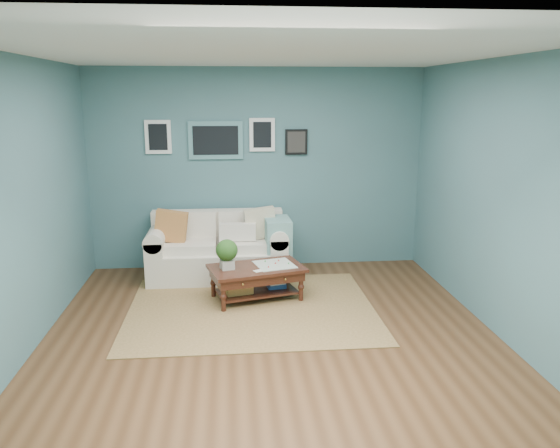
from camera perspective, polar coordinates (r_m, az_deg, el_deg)
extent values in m
plane|color=brown|center=(5.42, -0.81, -12.25)|extent=(5.00, 5.00, 0.00)
plane|color=white|center=(4.90, -0.92, 17.53)|extent=(5.00, 5.00, 0.00)
cube|color=#42646A|center=(7.45, -2.37, 5.71)|extent=(4.50, 0.02, 2.70)
cube|color=#42646A|center=(2.60, 3.50, -9.19)|extent=(4.50, 0.02, 2.70)
cube|color=#42646A|center=(5.31, -25.83, 1.23)|extent=(0.02, 5.00, 2.70)
cube|color=#42646A|center=(5.63, 22.66, 2.15)|extent=(0.02, 5.00, 2.70)
cube|color=slate|center=(7.37, -6.74, 8.68)|extent=(0.72, 0.03, 0.50)
cube|color=black|center=(7.36, -6.75, 8.67)|extent=(0.60, 0.01, 0.38)
cube|color=white|center=(7.43, -12.62, 8.87)|extent=(0.34, 0.03, 0.44)
cube|color=white|center=(7.38, -1.88, 9.31)|extent=(0.34, 0.03, 0.44)
cube|color=black|center=(7.43, 1.71, 8.57)|extent=(0.30, 0.03, 0.34)
cube|color=brown|center=(6.19, -2.99, -8.82)|extent=(2.73, 2.18, 0.01)
cube|color=white|center=(7.19, -6.49, -4.08)|extent=(1.32, 0.82, 0.39)
cube|color=white|center=(7.39, -6.53, -0.24)|extent=(1.73, 0.20, 0.45)
cube|color=white|center=(7.23, -12.66, -3.47)|extent=(0.22, 0.82, 0.58)
cube|color=white|center=(7.19, -0.33, -3.22)|extent=(0.22, 0.82, 0.58)
cylinder|color=white|center=(7.15, -12.78, -1.26)|extent=(0.24, 0.82, 0.24)
cylinder|color=white|center=(7.11, -0.33, -0.99)|extent=(0.24, 0.82, 0.24)
cube|color=white|center=(7.09, -9.42, -2.29)|extent=(0.67, 0.52, 0.12)
cube|color=white|center=(7.07, -3.68, -2.17)|extent=(0.67, 0.52, 0.12)
cube|color=white|center=(7.28, -9.35, -0.01)|extent=(0.67, 0.11, 0.34)
cube|color=white|center=(7.26, -3.77, 0.11)|extent=(0.67, 0.11, 0.34)
cube|color=#CD703B|center=(7.05, -11.31, -0.22)|extent=(0.45, 0.16, 0.44)
cube|color=beige|center=(7.08, -2.07, 0.10)|extent=(0.44, 0.17, 0.43)
cube|color=beige|center=(6.98, -4.46, -0.83)|extent=(0.47, 0.11, 0.22)
cube|color=#73A79D|center=(7.04, -0.25, -2.39)|extent=(0.32, 0.51, 0.75)
cube|color=black|center=(6.35, -2.47, -4.64)|extent=(1.19, 0.87, 0.04)
cube|color=black|center=(6.37, -2.46, -5.25)|extent=(1.10, 0.79, 0.11)
cube|color=black|center=(6.44, -2.44, -7.03)|extent=(0.99, 0.68, 0.02)
sphere|color=gold|center=(6.04, -3.89, -6.32)|extent=(0.03, 0.03, 0.03)
sphere|color=gold|center=(6.19, 0.55, -5.80)|extent=(0.03, 0.03, 0.03)
cylinder|color=black|center=(6.08, -5.94, -7.54)|extent=(0.05, 0.05, 0.36)
cylinder|color=black|center=(6.35, 2.21, -6.54)|extent=(0.05, 0.05, 0.36)
cylinder|color=black|center=(6.52, -6.99, -6.10)|extent=(0.05, 0.05, 0.36)
cylinder|color=black|center=(6.77, 0.67, -5.25)|extent=(0.05, 0.05, 0.36)
cube|color=beige|center=(6.28, -5.54, -4.22)|extent=(0.17, 0.17, 0.11)
sphere|color=#2A531C|center=(6.23, -5.58, -2.74)|extent=(0.25, 0.25, 0.25)
cube|color=silver|center=(6.41, -0.57, -4.25)|extent=(0.52, 0.52, 0.01)
cube|color=#BB8548|center=(6.35, -4.37, -6.41)|extent=(0.35, 0.28, 0.18)
cube|color=#264D95|center=(6.51, -0.40, -6.22)|extent=(0.25, 0.21, 0.10)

